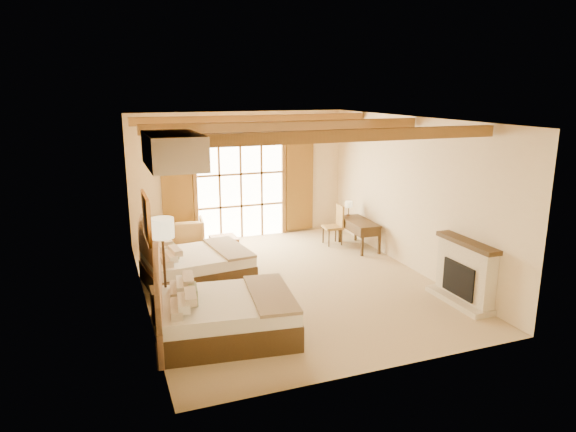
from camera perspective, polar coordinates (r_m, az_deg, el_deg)
name	(u,v)px	position (r m, az deg, el deg)	size (l,w,h in m)	color
floor	(288,282)	(10.29, 0.05, -7.39)	(7.00, 7.00, 0.00)	tan
wall_back	(240,176)	(13.09, -5.35, 4.49)	(5.50, 5.50, 0.00)	beige
wall_left	(140,216)	(9.24, -16.12, -0.02)	(7.00, 7.00, 0.00)	beige
wall_right	(411,194)	(11.06, 13.52, 2.40)	(7.00, 7.00, 0.00)	beige
ceiling	(289,119)	(9.59, 0.06, 10.71)	(7.00, 7.00, 0.00)	#AF6E3E
ceiling_beams	(289,126)	(9.60, 0.06, 9.99)	(5.39, 4.60, 0.18)	olive
french_doors	(241,190)	(13.09, -5.25, 2.94)	(3.95, 0.08, 2.60)	white
fireplace	(464,275)	(9.73, 18.98, -6.25)	(0.46, 1.40, 1.16)	beige
painting	(146,218)	(8.48, -15.45, -0.16)	(0.06, 0.95, 0.75)	gold
canopy_valance	(173,150)	(7.08, -12.64, 7.16)	(0.70, 1.40, 0.45)	beige
bed_near	(216,313)	(8.05, -8.01, -10.61)	(2.27, 1.82, 1.38)	#403017
bed_far	(190,264)	(10.33, -10.87, -5.23)	(2.15, 1.72, 1.31)	#403017
nightstand	(165,303)	(8.90, -13.47, -9.43)	(0.45, 0.45, 0.54)	#403017
floor_lamp	(162,235)	(8.32, -13.78, -2.03)	(0.38, 0.38, 1.78)	#342516
armchair	(187,233)	(12.57, -11.17, -1.89)	(0.78, 0.80, 0.73)	tan
ottoman	(224,246)	(11.97, -7.12, -3.30)	(0.58, 0.58, 0.42)	tan
desk	(359,233)	(12.45, 7.89, -1.91)	(0.59, 1.28, 0.68)	#403017
desk_chair	(333,232)	(12.70, 5.06, -1.80)	(0.46, 0.46, 0.98)	olive
desk_lamp	(349,205)	(12.80, 6.77, 1.25)	(0.18, 0.18, 0.35)	#342516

